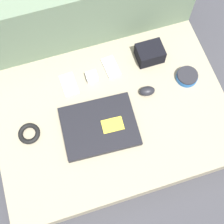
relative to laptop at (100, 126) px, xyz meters
The scene contains 11 objects.
ground_plane 0.17m from the laptop, 32.32° to the left, with size 8.00×8.00×0.00m, color #38383D.
couch_seat 0.12m from the laptop, 32.32° to the left, with size 1.02×0.72×0.13m.
couch_backrest 0.51m from the laptop, 82.11° to the left, with size 1.02×0.20×0.46m.
laptop is the anchor object (origin of this frame).
computer_mouse 0.27m from the laptop, 20.65° to the left, with size 0.08×0.05×0.04m.
speaker_puck 0.46m from the laptop, 13.64° to the left, with size 0.10×0.10×0.03m.
phone_silver 0.30m from the laptop, 63.11° to the left, with size 0.07×0.11×0.01m.
phone_black 0.25m from the laptop, 107.58° to the left, with size 0.07×0.12×0.01m.
camera_pouch 0.41m from the laptop, 39.29° to the left, with size 0.12×0.10×0.07m.
charger_brick 0.24m from the laptop, 81.85° to the left, with size 0.05×0.04×0.03m.
cable_coil 0.30m from the laptop, 168.57° to the left, with size 0.09×0.09×0.02m.
Camera 1 is at (-0.15, -0.46, 1.41)m, focal length 50.00 mm.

